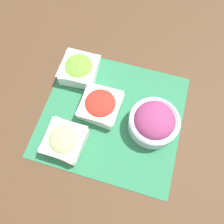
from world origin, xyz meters
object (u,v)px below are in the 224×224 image
(onion_bowl, at_px, (154,123))
(lettuce_bowl, at_px, (79,69))
(cucumber_bowl, at_px, (65,140))
(tomato_bowl, at_px, (100,105))

(onion_bowl, height_order, lettuce_bowl, onion_bowl)
(cucumber_bowl, distance_m, onion_bowl, 0.28)
(cucumber_bowl, relative_size, tomato_bowl, 0.95)
(cucumber_bowl, relative_size, lettuce_bowl, 0.96)
(cucumber_bowl, xyz_separation_m, lettuce_bowl, (-0.04, 0.25, -0.00))
(cucumber_bowl, height_order, lettuce_bowl, cucumber_bowl)
(lettuce_bowl, bearing_deg, tomato_bowl, -44.72)
(onion_bowl, relative_size, tomato_bowl, 1.18)
(tomato_bowl, relative_size, lettuce_bowl, 1.01)
(lettuce_bowl, bearing_deg, onion_bowl, -23.59)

